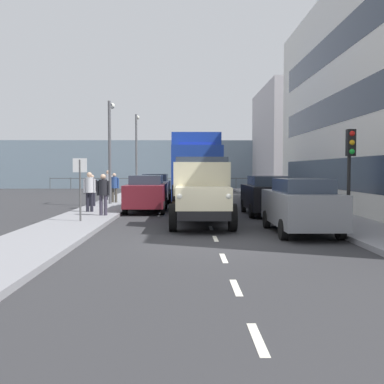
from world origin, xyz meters
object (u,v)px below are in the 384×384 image
(pedestrian_by_lamp, at_px, (92,188))
(lamp_post_promenade, at_px, (110,142))
(car_silver_oppositeside_1, at_px, (155,188))
(pedestrian_couple_b, at_px, (103,191))
(lamp_post_far, at_px, (137,146))
(car_black_kerbside_1, at_px, (267,195))
(pedestrian_couple_a, at_px, (89,188))
(truck_vintage_cream, at_px, (201,193))
(pedestrian_strolling, at_px, (108,182))
(car_maroon_oppositeside_0, at_px, (146,193))
(lorry_cargo_blue, at_px, (196,168))
(traffic_light_near, at_px, (350,155))
(pedestrian_near_railing, at_px, (114,185))
(street_sign, at_px, (80,178))
(car_grey_kerbside_near, at_px, (301,205))

(pedestrian_by_lamp, bearing_deg, lamp_post_promenade, -109.55)
(car_silver_oppositeside_1, height_order, pedestrian_couple_b, pedestrian_couple_b)
(pedestrian_couple_b, xyz_separation_m, lamp_post_far, (0.54, -17.81, 2.70))
(car_black_kerbside_1, relative_size, pedestrian_couple_a, 2.48)
(truck_vintage_cream, xyz_separation_m, pedestrian_strolling, (5.28, -11.97, 0.03))
(truck_vintage_cream, bearing_deg, car_maroon_oppositeside_0, -66.67)
(truck_vintage_cream, xyz_separation_m, lorry_cargo_blue, (0.02, -8.89, 0.90))
(traffic_light_near, bearing_deg, pedestrian_by_lamp, -37.25)
(car_black_kerbside_1, distance_m, car_silver_oppositeside_1, 9.46)
(pedestrian_near_railing, xyz_separation_m, traffic_light_near, (-9.56, 10.36, 1.36))
(car_black_kerbside_1, height_order, pedestrian_strolling, pedestrian_strolling)
(car_silver_oppositeside_1, xyz_separation_m, street_sign, (1.93, 11.35, 0.79))
(car_grey_kerbside_near, xyz_separation_m, lamp_post_far, (7.45, -22.14, 2.93))
(lorry_cargo_blue, distance_m, traffic_light_near, 10.76)
(car_grey_kerbside_near, height_order, street_sign, street_sign)
(pedestrian_couple_b, bearing_deg, pedestrian_strolling, -81.66)
(pedestrian_couple_b, bearing_deg, lorry_cargo_blue, -120.93)
(pedestrian_by_lamp, bearing_deg, traffic_light_near, 142.75)
(lamp_post_promenade, distance_m, lamp_post_far, 11.26)
(pedestrian_couple_a, bearing_deg, pedestrian_couple_b, 118.73)
(car_silver_oppositeside_1, bearing_deg, traffic_light_near, 120.89)
(pedestrian_near_railing, height_order, lamp_post_promenade, lamp_post_promenade)
(traffic_light_near, xyz_separation_m, lamp_post_promenade, (9.65, -9.63, 1.03))
(car_silver_oppositeside_1, xyz_separation_m, pedestrian_by_lamp, (2.88, 4.56, 0.19))
(pedestrian_couple_a, height_order, lamp_post_far, lamp_post_far)
(car_black_kerbside_1, xyz_separation_m, lamp_post_far, (7.45, -16.24, 2.93))
(car_silver_oppositeside_1, bearing_deg, lorry_cargo_blue, 129.75)
(pedestrian_couple_b, xyz_separation_m, pedestrian_by_lamp, (1.41, -4.76, -0.05))
(pedestrian_couple_b, bearing_deg, street_sign, 77.33)
(car_silver_oppositeside_1, distance_m, street_sign, 11.54)
(car_black_kerbside_1, height_order, pedestrian_near_railing, pedestrian_near_railing)
(car_grey_kerbside_near, relative_size, pedestrian_strolling, 2.43)
(pedestrian_near_railing, bearing_deg, car_silver_oppositeside_1, -136.64)
(pedestrian_couple_a, distance_m, traffic_light_near, 10.91)
(pedestrian_couple_b, bearing_deg, car_grey_kerbside_near, 147.92)
(car_black_kerbside_1, bearing_deg, lamp_post_far, -65.36)
(pedestrian_by_lamp, distance_m, lamp_post_far, 13.37)
(pedestrian_by_lamp, relative_size, pedestrian_near_railing, 0.97)
(pedestrian_couple_a, distance_m, lamp_post_far, 16.42)
(pedestrian_couple_b, bearing_deg, car_black_kerbside_1, -167.17)
(truck_vintage_cream, xyz_separation_m, pedestrian_couple_a, (4.76, -4.06, -0.01))
(truck_vintage_cream, xyz_separation_m, pedestrian_by_lamp, (5.29, -7.20, -0.10))
(truck_vintage_cream, relative_size, lorry_cargo_blue, 0.69)
(lamp_post_far, height_order, street_sign, lamp_post_far)
(pedestrian_couple_b, xyz_separation_m, pedestrian_strolling, (1.40, -9.52, 0.08))
(truck_vintage_cream, distance_m, pedestrian_couple_b, 4.59)
(car_silver_oppositeside_1, relative_size, pedestrian_near_railing, 2.38)
(truck_vintage_cream, relative_size, pedestrian_by_lamp, 3.55)
(car_maroon_oppositeside_0, bearing_deg, traffic_light_near, 140.02)
(pedestrian_by_lamp, bearing_deg, truck_vintage_cream, 126.30)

